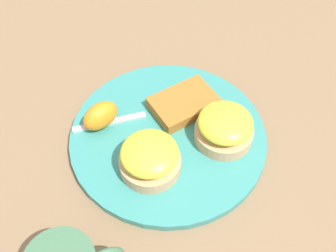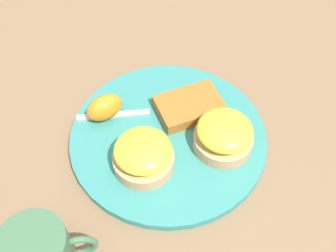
{
  "view_description": "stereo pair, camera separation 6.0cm",
  "coord_description": "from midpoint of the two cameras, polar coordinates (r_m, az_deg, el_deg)",
  "views": [
    {
      "loc": [
        -0.13,
        -0.34,
        0.51
      ],
      "look_at": [
        0.0,
        0.0,
        0.03
      ],
      "focal_mm": 42.0,
      "sensor_mm": 36.0,
      "label": 1
    },
    {
      "loc": [
        -0.08,
        -0.36,
        0.51
      ],
      "look_at": [
        0.0,
        0.0,
        0.03
      ],
      "focal_mm": 42.0,
      "sensor_mm": 36.0,
      "label": 2
    }
  ],
  "objects": [
    {
      "name": "sandwich_benedict_left",
      "position": [
        0.56,
        -0.59,
        -4.42
      ],
      "size": [
        0.09,
        0.09,
        0.05
      ],
      "color": "tan",
      "rests_on": "plate"
    },
    {
      "name": "plate",
      "position": [
        0.62,
        2.76,
        -1.69
      ],
      "size": [
        0.31,
        0.31,
        0.01
      ],
      "primitive_type": "cylinder",
      "color": "teal",
      "rests_on": "ground_plane"
    },
    {
      "name": "ground_plane",
      "position": [
        0.63,
        2.73,
        -2.07
      ],
      "size": [
        1.1,
        1.1,
        0.0
      ],
      "primitive_type": "plane",
      "color": "#846647"
    },
    {
      "name": "hashbrown_patty",
      "position": [
        0.64,
        5.79,
        2.76
      ],
      "size": [
        0.11,
        0.09,
        0.02
      ],
      "primitive_type": "cube",
      "rotation": [
        0.0,
        0.0,
        0.18
      ],
      "color": "#AA6727",
      "rests_on": "plate"
    },
    {
      "name": "orange_wedge",
      "position": [
        0.62,
        -6.51,
        2.54
      ],
      "size": [
        0.07,
        0.05,
        0.04
      ],
      "primitive_type": "ellipsoid",
      "rotation": [
        0.0,
        0.0,
        3.5
      ],
      "color": "orange",
      "rests_on": "plate"
    },
    {
      "name": "sandwich_benedict_right",
      "position": [
        0.59,
        10.98,
        -1.48
      ],
      "size": [
        0.09,
        0.09,
        0.05
      ],
      "color": "tan",
      "rests_on": "plate"
    },
    {
      "name": "fork",
      "position": [
        0.64,
        0.77,
        1.97
      ],
      "size": [
        0.22,
        0.04,
        0.0
      ],
      "color": "silver",
      "rests_on": "plate"
    }
  ]
}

